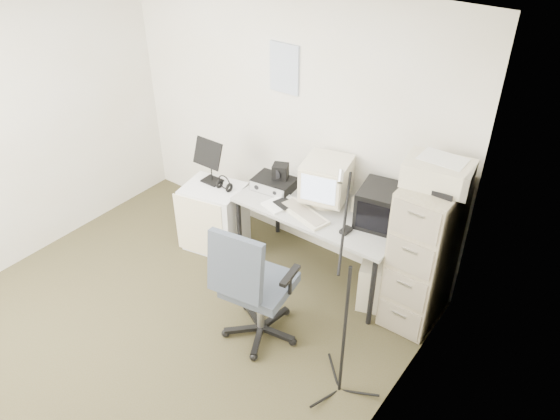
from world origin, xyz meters
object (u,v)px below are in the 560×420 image
Objects in this scene: desk at (320,241)px; filing_cabinet at (423,254)px; office_chair at (260,283)px; side_cart at (215,217)px.

filing_cabinet is at bearing 1.81° from desk.
desk is at bearing 83.39° from office_chair.
side_cart is (-2.01, -0.27, -0.31)m from filing_cabinet.
side_cart is (-1.06, -0.24, -0.03)m from desk.
filing_cabinet is 2.05m from side_cart.
desk is at bearing -178.19° from filing_cabinet.
desk is 1.09m from side_cart.
office_chair reaches higher than desk.
desk reaches higher than side_cart.
desk is (-0.95, -0.03, -0.29)m from filing_cabinet.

